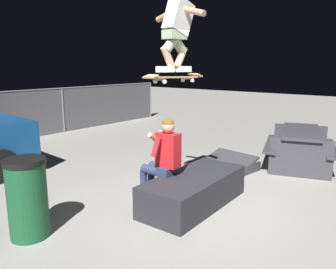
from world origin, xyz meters
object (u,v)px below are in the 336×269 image
Objects in this scene: skater_airborne at (177,26)px; trash_bin at (27,198)px; person_sitting_on_ledge at (162,156)px; picnic_table_back at (300,142)px; ledge_box_main at (194,190)px; skateboard at (174,77)px; kicker_ramp at (222,168)px.

skater_airborne is 1.15× the size of trash_bin.
trash_bin is at bearing 162.03° from person_sitting_on_ledge.
trash_bin is (-4.97, 1.59, -0.01)m from picnic_table_back.
person_sitting_on_ledge reaches higher than ledge_box_main.
skater_airborne is at bearing -20.67° from trash_bin.
skateboard is 0.69m from skater_airborne.
ledge_box_main is at bearing -79.56° from skater_airborne.
skateboard reaches higher than kicker_ramp.
picnic_table_back reaches higher than kicker_ramp.
picnic_table_back is 5.22m from trash_bin.
skateboard is 2.56m from kicker_ramp.
skateboard is at bearing 174.16° from skater_airborne.
ledge_box_main is 3.04m from picnic_table_back.
skateboard is 0.83× the size of kicker_ramp.
skateboard is (0.09, -0.15, 1.15)m from person_sitting_on_ledge.
kicker_ramp is at bearing -8.08° from trash_bin.
skateboard reaches higher than ledge_box_main.
person_sitting_on_ledge is 1.90m from trash_bin.
skater_airborne is 3.05m from kicker_ramp.
ledge_box_main is at bearing -163.76° from kicker_ramp.
skateboard is 0.92× the size of skater_airborne.
trash_bin reaches higher than kicker_ramp.
skateboard is (-0.11, 0.29, 1.64)m from ledge_box_main.
picnic_table_back is 2.09× the size of trash_bin.
kicker_ramp is at bearing 6.44° from skateboard.
skater_airborne reaches higher than person_sitting_on_ledge.
trash_bin is (-1.89, 0.73, -1.38)m from skateboard.
skater_airborne reaches higher than trash_bin.
person_sitting_on_ledge is 1.04× the size of kicker_ramp.
skateboard is 1.06× the size of trash_bin.
trash_bin is at bearing 162.28° from picnic_table_back.
skateboard is at bearing 110.54° from ledge_box_main.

